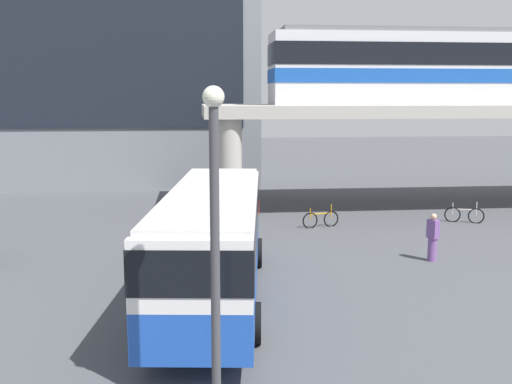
{
  "coord_description": "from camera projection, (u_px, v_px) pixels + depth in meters",
  "views": [
    {
      "loc": [
        -0.23,
        -15.32,
        5.86
      ],
      "look_at": [
        2.14,
        7.66,
        2.2
      ],
      "focal_mm": 42.73,
      "sensor_mm": 36.0,
      "label": 1
    }
  ],
  "objects": [
    {
      "name": "train",
      "position": [
        498.0,
        67.0,
        31.98
      ],
      "size": [
        24.05,
        2.96,
        3.84
      ],
      "color": "silver",
      "rests_on": "elevated_platform"
    },
    {
      "name": "lamp_post",
      "position": [
        215.0,
        235.0,
        10.13
      ],
      "size": [
        0.36,
        0.36,
        6.02
      ],
      "color": "#3F3F44",
      "rests_on": "ground_plane"
    },
    {
      "name": "pedestrian_walking_across",
      "position": [
        255.0,
        216.0,
        25.8
      ],
      "size": [
        0.41,
        0.47,
        1.73
      ],
      "color": "#33663F",
      "rests_on": "ground_plane"
    },
    {
      "name": "ground_plane",
      "position": [
        200.0,
        235.0,
        25.81
      ],
      "size": [
        120.0,
        120.0,
        0.0
      ],
      "primitive_type": "plane",
      "color": "#47494F"
    },
    {
      "name": "pedestrian_at_kerb",
      "position": [
        433.0,
        239.0,
        21.71
      ],
      "size": [
        0.4,
        0.47,
        1.73
      ],
      "color": "#724C8C",
      "rests_on": "ground_plane"
    },
    {
      "name": "bicycle_silver",
      "position": [
        464.0,
        215.0,
        28.38
      ],
      "size": [
        1.66,
        0.77,
        1.04
      ],
      "color": "black",
      "rests_on": "ground_plane"
    },
    {
      "name": "elevated_platform",
      "position": [
        469.0,
        118.0,
        32.25
      ],
      "size": [
        28.14,
        7.34,
        5.4
      ],
      "color": "#ADA89E",
      "rests_on": "ground_plane"
    },
    {
      "name": "bus_main",
      "position": [
        213.0,
        233.0,
        17.34
      ],
      "size": [
        3.8,
        11.26,
        3.22
      ],
      "color": "#1E4CB2",
      "rests_on": "ground_plane"
    },
    {
      "name": "bicycle_orange",
      "position": [
        321.0,
        219.0,
        27.37
      ],
      "size": [
        1.75,
        0.51,
        1.04
      ],
      "color": "black",
      "rests_on": "ground_plane"
    },
    {
      "name": "station_building",
      "position": [
        91.0,
        76.0,
        42.76
      ],
      "size": [
        22.64,
        13.26,
        14.45
      ],
      "color": "slate",
      "rests_on": "ground_plane"
    }
  ]
}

